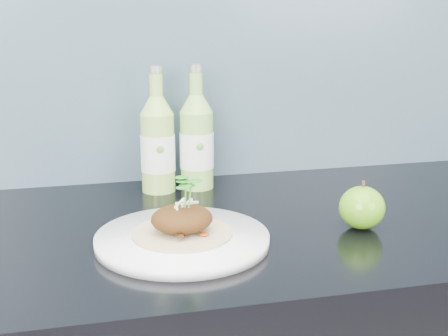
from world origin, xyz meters
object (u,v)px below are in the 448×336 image
Objects in this scene: dinner_plate at (182,239)px; green_apple at (362,208)px; cider_bottle_right at (197,142)px; cider_bottle_left at (158,144)px.

green_apple is at bearing 0.17° from dinner_plate.
green_apple is at bearing -59.15° from cider_bottle_right.
cider_bottle_right reaches higher than green_apple.
cider_bottle_right is (0.08, 0.29, 0.08)m from dinner_plate.
cider_bottle_left is at bearing 135.80° from green_apple.
dinner_plate is 1.37× the size of cider_bottle_right.
dinner_plate is at bearing -68.48° from cider_bottle_left.
cider_bottle_right is at bearing 25.27° from cider_bottle_left.
green_apple is 0.33× the size of cider_bottle_right.
green_apple is 0.37m from cider_bottle_right.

